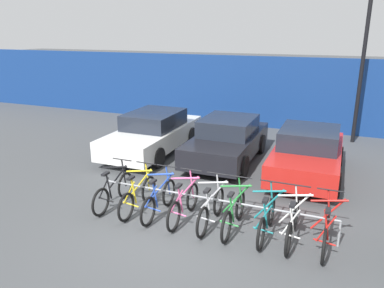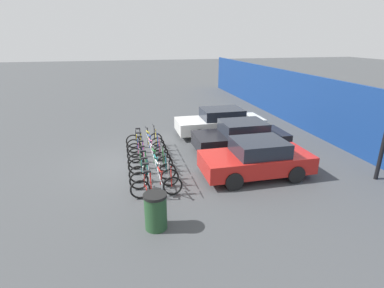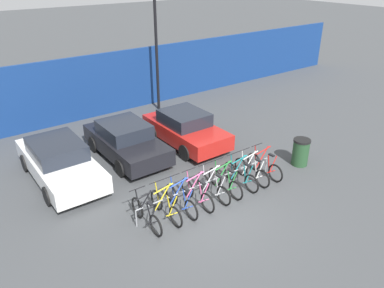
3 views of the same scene
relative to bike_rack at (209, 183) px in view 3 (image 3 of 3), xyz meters
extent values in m
plane|color=#424447|center=(-0.64, -0.68, -0.50)|extent=(120.00, 120.00, 0.00)
cube|color=navy|center=(-0.64, 8.82, 1.01)|extent=(36.00, 0.16, 3.02)
cylinder|color=gray|center=(0.00, 0.00, 0.05)|extent=(5.32, 0.04, 0.04)
cylinder|color=gray|center=(-2.66, 0.00, -0.23)|extent=(0.04, 0.04, 0.55)
cylinder|color=gray|center=(2.66, 0.00, -0.23)|extent=(0.04, 0.04, 0.55)
torus|color=black|center=(-2.41, -0.68, -0.17)|extent=(0.06, 0.66, 0.66)
torus|color=black|center=(-2.41, 0.37, -0.17)|extent=(0.06, 0.66, 0.66)
cylinder|color=black|center=(-2.41, 0.01, 0.15)|extent=(0.60, 0.04, 0.76)
cylinder|color=black|center=(-2.41, -0.05, 0.46)|extent=(0.68, 0.04, 0.16)
cylinder|color=black|center=(-2.41, -0.33, 0.09)|extent=(0.14, 0.04, 0.63)
cylinder|color=black|center=(-2.41, -0.53, 0.11)|extent=(0.32, 0.03, 0.58)
cylinder|color=black|center=(-2.41, -0.48, -0.20)|extent=(0.40, 0.03, 0.08)
cylinder|color=black|center=(-2.41, 0.33, 0.17)|extent=(0.12, 0.04, 0.69)
cylinder|color=black|center=(-2.41, 0.29, 0.54)|extent=(0.52, 0.03, 0.03)
cube|color=black|center=(-2.41, -0.42, 0.43)|extent=(0.10, 0.22, 0.05)
torus|color=black|center=(-1.74, -0.68, -0.17)|extent=(0.06, 0.66, 0.66)
torus|color=black|center=(-1.74, 0.37, -0.17)|extent=(0.06, 0.66, 0.66)
cylinder|color=yellow|center=(-1.74, 0.01, 0.15)|extent=(0.60, 0.04, 0.76)
cylinder|color=yellow|center=(-1.74, -0.05, 0.46)|extent=(0.68, 0.04, 0.16)
cylinder|color=yellow|center=(-1.74, -0.33, 0.09)|extent=(0.14, 0.04, 0.63)
cylinder|color=yellow|center=(-1.74, -0.53, 0.11)|extent=(0.32, 0.03, 0.58)
cylinder|color=yellow|center=(-1.74, -0.48, -0.20)|extent=(0.40, 0.03, 0.08)
cylinder|color=yellow|center=(-1.74, 0.33, 0.17)|extent=(0.12, 0.04, 0.69)
cylinder|color=black|center=(-1.74, 0.29, 0.54)|extent=(0.52, 0.03, 0.03)
cube|color=black|center=(-1.74, -0.42, 0.43)|extent=(0.10, 0.22, 0.05)
torus|color=black|center=(-1.19, -0.68, -0.17)|extent=(0.06, 0.66, 0.66)
torus|color=black|center=(-1.19, 0.37, -0.17)|extent=(0.06, 0.66, 0.66)
cylinder|color=#284CB7|center=(-1.19, 0.01, 0.15)|extent=(0.60, 0.04, 0.76)
cylinder|color=#284CB7|center=(-1.19, -0.05, 0.46)|extent=(0.68, 0.04, 0.16)
cylinder|color=#284CB7|center=(-1.19, -0.33, 0.09)|extent=(0.14, 0.04, 0.63)
cylinder|color=#284CB7|center=(-1.19, -0.53, 0.11)|extent=(0.32, 0.03, 0.58)
cylinder|color=#284CB7|center=(-1.19, -0.48, -0.20)|extent=(0.40, 0.03, 0.08)
cylinder|color=#284CB7|center=(-1.19, 0.33, 0.17)|extent=(0.12, 0.04, 0.69)
cylinder|color=black|center=(-1.19, 0.29, 0.54)|extent=(0.52, 0.03, 0.03)
cube|color=black|center=(-1.19, -0.42, 0.43)|extent=(0.10, 0.22, 0.05)
torus|color=black|center=(-0.58, -0.68, -0.17)|extent=(0.06, 0.66, 0.66)
torus|color=black|center=(-0.58, 0.37, -0.17)|extent=(0.06, 0.66, 0.66)
cylinder|color=#E55993|center=(-0.58, 0.01, 0.15)|extent=(0.60, 0.04, 0.76)
cylinder|color=#E55993|center=(-0.58, -0.05, 0.46)|extent=(0.68, 0.04, 0.16)
cylinder|color=#E55993|center=(-0.58, -0.33, 0.09)|extent=(0.14, 0.04, 0.63)
cylinder|color=#E55993|center=(-0.58, -0.53, 0.11)|extent=(0.32, 0.03, 0.58)
cylinder|color=#E55993|center=(-0.58, -0.48, -0.20)|extent=(0.40, 0.03, 0.08)
cylinder|color=#E55993|center=(-0.58, 0.33, 0.17)|extent=(0.12, 0.04, 0.69)
cylinder|color=black|center=(-0.58, 0.29, 0.54)|extent=(0.52, 0.03, 0.03)
cube|color=black|center=(-0.58, -0.42, 0.43)|extent=(0.10, 0.22, 0.05)
torus|color=black|center=(0.06, -0.68, -0.17)|extent=(0.06, 0.66, 0.66)
torus|color=black|center=(0.06, 0.37, -0.17)|extent=(0.06, 0.66, 0.66)
cylinder|color=#B7B7BC|center=(0.06, 0.01, 0.15)|extent=(0.60, 0.04, 0.76)
cylinder|color=#B7B7BC|center=(0.06, -0.05, 0.46)|extent=(0.68, 0.04, 0.16)
cylinder|color=#B7B7BC|center=(0.06, -0.33, 0.09)|extent=(0.14, 0.04, 0.63)
cylinder|color=#B7B7BC|center=(0.06, -0.53, 0.11)|extent=(0.32, 0.03, 0.58)
cylinder|color=#B7B7BC|center=(0.06, -0.48, -0.20)|extent=(0.40, 0.03, 0.08)
cylinder|color=#B7B7BC|center=(0.06, 0.33, 0.17)|extent=(0.12, 0.04, 0.69)
cylinder|color=black|center=(0.06, 0.29, 0.54)|extent=(0.52, 0.03, 0.03)
cube|color=black|center=(0.06, -0.42, 0.43)|extent=(0.10, 0.22, 0.05)
torus|color=black|center=(0.57, -0.68, -0.17)|extent=(0.06, 0.66, 0.66)
torus|color=black|center=(0.57, 0.37, -0.17)|extent=(0.06, 0.66, 0.66)
cylinder|color=#288438|center=(0.57, 0.01, 0.15)|extent=(0.60, 0.04, 0.76)
cylinder|color=#288438|center=(0.57, -0.05, 0.46)|extent=(0.68, 0.04, 0.16)
cylinder|color=#288438|center=(0.57, -0.33, 0.09)|extent=(0.14, 0.04, 0.63)
cylinder|color=#288438|center=(0.57, -0.53, 0.11)|extent=(0.32, 0.03, 0.58)
cylinder|color=#288438|center=(0.57, -0.48, -0.20)|extent=(0.40, 0.03, 0.08)
cylinder|color=#288438|center=(0.57, 0.33, 0.17)|extent=(0.12, 0.04, 0.69)
cylinder|color=black|center=(0.57, 0.29, 0.54)|extent=(0.52, 0.03, 0.03)
cube|color=black|center=(0.57, -0.42, 0.43)|extent=(0.10, 0.22, 0.05)
torus|color=black|center=(1.26, -0.68, -0.17)|extent=(0.06, 0.66, 0.66)
torus|color=black|center=(1.26, 0.37, -0.17)|extent=(0.06, 0.66, 0.66)
cylinder|color=#197A7F|center=(1.26, 0.01, 0.15)|extent=(0.60, 0.04, 0.76)
cylinder|color=#197A7F|center=(1.26, -0.05, 0.46)|extent=(0.68, 0.04, 0.16)
cylinder|color=#197A7F|center=(1.26, -0.33, 0.09)|extent=(0.14, 0.04, 0.63)
cylinder|color=#197A7F|center=(1.26, -0.53, 0.11)|extent=(0.32, 0.03, 0.58)
cylinder|color=#197A7F|center=(1.26, -0.48, -0.20)|extent=(0.40, 0.03, 0.08)
cylinder|color=#197A7F|center=(1.26, 0.33, 0.17)|extent=(0.12, 0.04, 0.69)
cylinder|color=black|center=(1.26, 0.29, 0.54)|extent=(0.52, 0.03, 0.03)
cube|color=black|center=(1.26, -0.42, 0.43)|extent=(0.10, 0.22, 0.05)
torus|color=black|center=(1.78, -0.68, -0.17)|extent=(0.06, 0.66, 0.66)
torus|color=black|center=(1.78, 0.37, -0.17)|extent=(0.06, 0.66, 0.66)
cylinder|color=silver|center=(1.78, 0.01, 0.15)|extent=(0.60, 0.04, 0.76)
cylinder|color=silver|center=(1.78, -0.05, 0.46)|extent=(0.68, 0.04, 0.16)
cylinder|color=silver|center=(1.78, -0.33, 0.09)|extent=(0.14, 0.04, 0.63)
cylinder|color=silver|center=(1.78, -0.53, 0.11)|extent=(0.32, 0.03, 0.58)
cylinder|color=silver|center=(1.78, -0.48, -0.20)|extent=(0.40, 0.03, 0.08)
cylinder|color=silver|center=(1.78, 0.33, 0.17)|extent=(0.12, 0.04, 0.69)
cylinder|color=black|center=(1.78, 0.29, 0.54)|extent=(0.52, 0.03, 0.03)
cube|color=black|center=(1.78, -0.42, 0.43)|extent=(0.10, 0.22, 0.05)
torus|color=black|center=(2.41, -0.68, -0.17)|extent=(0.06, 0.66, 0.66)
torus|color=black|center=(2.41, 0.37, -0.17)|extent=(0.06, 0.66, 0.66)
cylinder|color=red|center=(2.41, 0.01, 0.15)|extent=(0.60, 0.04, 0.76)
cylinder|color=red|center=(2.41, -0.05, 0.46)|extent=(0.68, 0.04, 0.16)
cylinder|color=red|center=(2.41, -0.33, 0.09)|extent=(0.14, 0.04, 0.63)
cylinder|color=red|center=(2.41, -0.53, 0.11)|extent=(0.32, 0.03, 0.58)
cylinder|color=red|center=(2.41, -0.48, -0.20)|extent=(0.40, 0.03, 0.08)
cylinder|color=red|center=(2.41, 0.33, 0.17)|extent=(0.12, 0.04, 0.69)
cylinder|color=black|center=(2.41, 0.29, 0.54)|extent=(0.52, 0.03, 0.03)
cube|color=black|center=(2.41, -0.42, 0.43)|extent=(0.10, 0.22, 0.05)
cube|color=silver|center=(-3.48, 3.91, 0.06)|extent=(1.80, 4.55, 0.62)
cube|color=#1E232D|center=(-3.48, 4.02, 0.63)|extent=(1.58, 2.09, 0.52)
cylinder|color=black|center=(-4.34, 5.23, -0.18)|extent=(0.20, 0.64, 0.64)
cylinder|color=black|center=(-2.63, 5.23, -0.18)|extent=(0.20, 0.64, 0.64)
cylinder|color=black|center=(-4.34, 2.59, -0.18)|extent=(0.20, 0.64, 0.64)
cylinder|color=black|center=(-2.63, 2.59, -0.18)|extent=(0.20, 0.64, 0.64)
cube|color=black|center=(-0.86, 4.02, 0.06)|extent=(1.80, 4.14, 0.62)
cube|color=#1E232D|center=(-0.86, 4.13, 0.63)|extent=(1.58, 1.90, 0.52)
cylinder|color=black|center=(-1.71, 5.22, -0.18)|extent=(0.20, 0.64, 0.64)
cylinder|color=black|center=(0.00, 5.22, -0.18)|extent=(0.20, 0.64, 0.64)
cylinder|color=black|center=(-1.71, 2.82, -0.18)|extent=(0.20, 0.64, 0.64)
cylinder|color=black|center=(0.00, 2.82, -0.18)|extent=(0.20, 0.64, 0.64)
cube|color=red|center=(1.67, 3.62, 0.06)|extent=(1.80, 4.03, 0.62)
cube|color=#1E232D|center=(1.67, 3.72, 0.63)|extent=(1.58, 1.85, 0.52)
cylinder|color=black|center=(0.81, 4.78, -0.18)|extent=(0.20, 0.64, 0.64)
cylinder|color=black|center=(2.52, 4.78, -0.18)|extent=(0.20, 0.64, 0.64)
cylinder|color=black|center=(0.81, 2.45, -0.18)|extent=(0.20, 0.64, 0.64)
cylinder|color=black|center=(2.52, 2.45, -0.18)|extent=(0.20, 0.64, 0.64)
cylinder|color=black|center=(2.95, 7.83, 3.00)|extent=(0.14, 0.14, 7.00)
cylinder|color=#234728|center=(4.08, -0.37, -0.03)|extent=(0.60, 0.60, 0.95)
cylinder|color=black|center=(4.08, -0.37, 0.49)|extent=(0.63, 0.63, 0.08)
camera|label=1|loc=(2.43, -7.05, 3.59)|focal=35.00mm
camera|label=2|loc=(11.05, -1.01, 4.39)|focal=28.00mm
camera|label=3|loc=(-6.52, -7.94, 6.39)|focal=35.00mm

